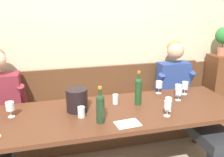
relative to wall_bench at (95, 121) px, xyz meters
The scene contains 20 objects.
room_wall_back 1.15m from the wall_bench, 90.00° to the left, with size 6.80×0.08×2.80m, color beige.
wood_wainscot_panel 0.27m from the wall_bench, 90.00° to the left, with size 6.80×0.03×0.91m, color brown.
wall_bench is the anchor object (origin of this frame).
dining_table 0.79m from the wall_bench, 90.00° to the right, with size 2.62×0.83×0.73m.
person_center_right_seat 1.15m from the wall_bench, 20.08° to the right, with size 0.50×1.27×1.26m.
ice_bucket 0.86m from the wall_bench, 114.35° to the right, with size 0.20×0.20×0.22m, color black.
wine_bottle_clear_water 1.07m from the wall_bench, 96.77° to the right, with size 0.07×0.07×0.33m.
wine_bottle_amber_mid 0.91m from the wall_bench, 60.39° to the right, with size 0.07×0.07×0.35m.
wine_glass_right_end 1.12m from the wall_bench, 30.53° to the right, with size 0.07×0.07×0.13m.
wine_glass_by_bottle 1.13m from the wall_bench, 55.41° to the right, with size 0.06×0.06×0.13m.
wine_glass_center_front 1.13m from the wall_bench, 37.51° to the right, with size 0.07×0.07×0.13m.
wine_glass_mid_left 1.17m from the wall_bench, 146.09° to the right, with size 0.07×0.07×0.14m.
wine_glass_mid_right 1.18m from the wall_bench, 61.19° to the right, with size 0.07×0.07×0.15m.
wine_glass_center_rear 1.18m from the wall_bench, 26.24° to the right, with size 0.07×0.07×0.14m.
wine_glass_near_bucket 0.94m from the wall_bench, 28.42° to the right, with size 0.07×0.07×0.14m.
water_tumbler_left 0.93m from the wall_bench, 108.63° to the right, with size 0.07×0.07×0.10m, color silver.
water_tumbler_center 0.74m from the wall_bench, 76.76° to the right, with size 0.06×0.06×0.10m, color silver.
tasting_sheet_left_guest 1.07m from the wall_bench, 83.32° to the right, with size 0.21×0.15×0.00m, color white.
corner_pedestal 1.77m from the wall_bench, ahead, with size 0.28×0.28×1.03m, color brown.
potted_plant 2.01m from the wall_bench, ahead, with size 0.22×0.22×0.37m.
Camera 1 is at (-0.49, -1.94, 1.73)m, focal length 39.69 mm.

